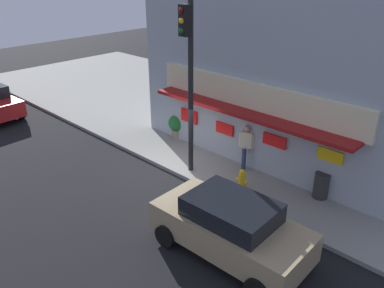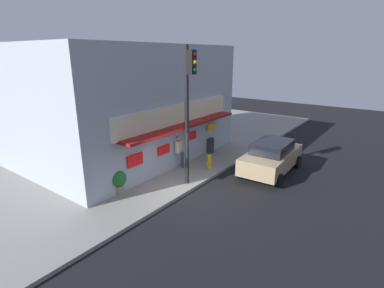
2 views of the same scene
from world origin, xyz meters
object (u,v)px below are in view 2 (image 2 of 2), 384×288
Objects in this scene: trash_can at (210,145)px; traffic_light at (189,100)px; fire_hydrant at (209,161)px; potted_plant_by_doorway at (118,180)px; parked_car_tan at (271,157)px; pedestrian at (178,150)px.

traffic_light is at bearing -158.93° from trash_can.
potted_plant_by_doorway is at bearing 161.87° from fire_hydrant.
fire_hydrant is at bearing 121.30° from parked_car_tan.
traffic_light is 4.06m from fire_hydrant.
parked_car_tan is (2.45, -3.97, -0.21)m from pedestrian.
traffic_light reaches higher than potted_plant_by_doorway.
traffic_light is at bearing -128.40° from pedestrian.
fire_hydrant is 0.73× the size of potted_plant_by_doorway.
potted_plant_by_doorway is (-6.79, 0.17, 0.14)m from trash_can.
pedestrian is 1.65× the size of potted_plant_by_doorway.
trash_can is 6.79m from potted_plant_by_doorway.
parked_car_tan reaches higher than trash_can.
pedestrian is (-2.99, -0.01, 0.48)m from trash_can.
parked_car_tan is at bearing -58.28° from pedestrian.
potted_plant_by_doorway reaches higher than fire_hydrant.
trash_can is (4.29, 1.65, -3.35)m from traffic_light.
traffic_light reaches higher than fire_hydrant.
trash_can is 3.03m from pedestrian.
traffic_light is 5.39m from parked_car_tan.
trash_can is at bearing 32.39° from fire_hydrant.
traffic_light is 5.69m from trash_can.
pedestrian is 3.82m from potted_plant_by_doorway.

